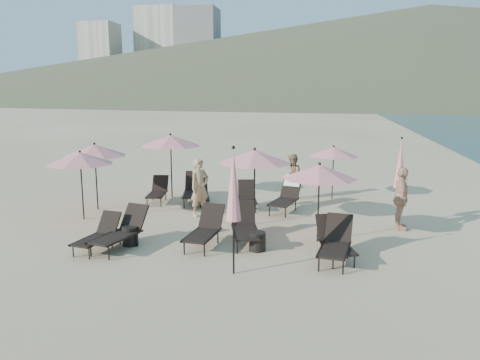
% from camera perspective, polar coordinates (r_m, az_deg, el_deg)
% --- Properties ---
extents(ground, '(800.00, 800.00, 0.00)m').
position_cam_1_polar(ground, '(11.90, 1.46, -8.50)').
color(ground, '#D6BA8C').
rests_on(ground, ground).
extents(volcanic_headland, '(690.00, 690.00, 55.00)m').
position_cam_1_polar(volcanic_headland, '(322.13, 23.85, 13.93)').
color(volcanic_headland, brown).
rests_on(volcanic_headland, ground).
extents(hotel_skyline, '(109.00, 82.00, 55.00)m').
position_cam_1_polar(hotel_skyline, '(298.67, -8.26, 14.58)').
color(hotel_skyline, beige).
rests_on(hotel_skyline, ground).
extents(lounger_0, '(0.78, 1.54, 0.85)m').
position_cam_1_polar(lounger_0, '(12.33, -16.89, -6.34)').
color(lounger_0, black).
rests_on(lounger_0, ground).
extents(lounger_1, '(1.06, 1.85, 1.00)m').
position_cam_1_polar(lounger_1, '(12.24, -14.29, -5.98)').
color(lounger_1, black).
rests_on(lounger_1, ground).
extents(lounger_2, '(0.78, 1.71, 0.96)m').
position_cam_1_polar(lounger_2, '(12.11, -4.29, -5.96)').
color(lounger_2, black).
rests_on(lounger_2, ground).
extents(lounger_3, '(1.09, 1.83, 0.99)m').
position_cam_1_polar(lounger_3, '(12.28, 0.60, -5.61)').
color(lounger_3, black).
rests_on(lounger_3, ground).
extents(lounger_4, '(0.86, 1.76, 0.97)m').
position_cam_1_polar(lounger_4, '(11.25, 11.60, -7.43)').
color(lounger_4, black).
rests_on(lounger_4, ground).
extents(lounger_5, '(1.02, 1.68, 0.91)m').
position_cam_1_polar(lounger_5, '(11.47, 11.42, -7.23)').
color(lounger_5, black).
rests_on(lounger_5, ground).
extents(lounger_6, '(0.81, 1.59, 0.87)m').
position_cam_1_polar(lounger_6, '(17.02, -9.98, -1.31)').
color(lounger_6, black).
rests_on(lounger_6, ground).
extents(lounger_7, '(1.05, 1.89, 1.02)m').
position_cam_1_polar(lounger_7, '(16.74, -5.68, -1.15)').
color(lounger_7, black).
rests_on(lounger_7, ground).
extents(lounger_8, '(1.01, 1.60, 0.86)m').
position_cam_1_polar(lounger_8, '(16.46, -4.86, -1.62)').
color(lounger_8, black).
rests_on(lounger_8, ground).
extents(lounger_9, '(0.92, 1.60, 0.87)m').
position_cam_1_polar(lounger_9, '(15.95, 0.88, -1.98)').
color(lounger_9, black).
rests_on(lounger_9, ground).
extents(lounger_10, '(1.04, 1.87, 1.10)m').
position_cam_1_polar(lounger_10, '(15.63, 5.71, -1.83)').
color(lounger_10, black).
rests_on(lounger_10, ground).
extents(umbrella_open_0, '(2.01, 2.01, 2.17)m').
position_cam_1_polar(umbrella_open_0, '(15.03, -18.91, 2.51)').
color(umbrella_open_0, black).
rests_on(umbrella_open_0, ground).
extents(umbrella_open_1, '(2.15, 2.15, 2.31)m').
position_cam_1_polar(umbrella_open_1, '(13.68, 1.81, 2.86)').
color(umbrella_open_1, black).
rests_on(umbrella_open_1, ground).
extents(umbrella_open_2, '(1.98, 1.98, 2.13)m').
position_cam_1_polar(umbrella_open_2, '(12.23, 9.66, 1.01)').
color(umbrella_open_2, black).
rests_on(umbrella_open_2, ground).
extents(umbrella_open_3, '(2.24, 2.24, 2.41)m').
position_cam_1_polar(umbrella_open_3, '(17.47, -8.46, 4.76)').
color(umbrella_open_3, black).
rests_on(umbrella_open_3, ground).
extents(umbrella_open_4, '(1.85, 1.85, 1.99)m').
position_cam_1_polar(umbrella_open_4, '(17.35, 11.34, 3.41)').
color(umbrella_open_4, black).
rests_on(umbrella_open_4, ground).
extents(umbrella_open_5, '(2.11, 2.11, 2.27)m').
position_cam_1_polar(umbrella_open_5, '(16.18, -17.30, 3.47)').
color(umbrella_open_5, black).
rests_on(umbrella_open_5, ground).
extents(umbrella_closed_0, '(0.33, 0.33, 2.82)m').
position_cam_1_polar(umbrella_closed_0, '(9.87, -0.81, -0.73)').
color(umbrella_closed_0, black).
rests_on(umbrella_closed_0, ground).
extents(umbrella_closed_1, '(0.31, 0.31, 2.64)m').
position_cam_1_polar(umbrella_closed_1, '(14.42, 18.94, 1.85)').
color(umbrella_closed_1, black).
rests_on(umbrella_closed_1, ground).
extents(side_table_0, '(0.41, 0.41, 0.49)m').
position_cam_1_polar(side_table_0, '(12.50, -13.24, -6.64)').
color(side_table_0, black).
rests_on(side_table_0, ground).
extents(side_table_1, '(0.42, 0.42, 0.47)m').
position_cam_1_polar(side_table_1, '(11.78, 2.13, -7.48)').
color(side_table_1, black).
rests_on(side_table_1, ground).
extents(beachgoer_a, '(0.77, 0.80, 1.85)m').
position_cam_1_polar(beachgoer_a, '(14.87, -4.93, -0.90)').
color(beachgoer_a, tan).
rests_on(beachgoer_a, ground).
extents(beachgoer_b, '(0.65, 0.83, 1.67)m').
position_cam_1_polar(beachgoer_b, '(17.22, 6.36, 0.38)').
color(beachgoer_b, '#9A724F').
rests_on(beachgoer_b, ground).
extents(beachgoer_c, '(0.50, 1.09, 1.82)m').
position_cam_1_polar(beachgoer_c, '(14.10, 19.04, -2.17)').
color(beachgoer_c, tan).
rests_on(beachgoer_c, ground).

